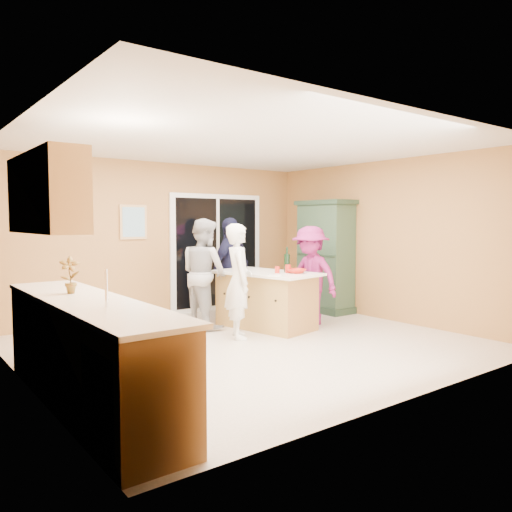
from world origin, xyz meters
TOP-DOWN VIEW (x-y plane):
  - floor at (0.00, 0.00)m, footprint 5.50×5.50m
  - ceiling at (0.00, 0.00)m, footprint 5.50×5.00m
  - wall_back at (0.00, 2.50)m, footprint 5.50×0.10m
  - wall_front at (0.00, -2.50)m, footprint 5.50×0.10m
  - wall_left at (-2.75, 0.00)m, footprint 0.10×5.00m
  - wall_right at (2.75, 0.00)m, footprint 0.10×5.00m
  - left_cabinet_run at (-2.45, -1.05)m, footprint 0.65×3.05m
  - upper_cabinets at (-2.58, -0.20)m, footprint 0.35×1.60m
  - sliding_door at (1.05, 2.46)m, footprint 1.90×0.07m
  - framed_picture at (-0.55, 2.48)m, footprint 0.46×0.04m
  - kitchen_island at (0.79, 0.70)m, footprint 1.17×1.75m
  - green_hutch at (2.49, 1.14)m, footprint 0.57×1.08m
  - woman_white at (0.07, 0.40)m, footprint 0.59×0.68m
  - woman_grey at (0.06, 1.27)m, footprint 0.67×0.84m
  - woman_navy at (0.89, 1.77)m, footprint 1.06×0.76m
  - woman_magenta at (1.47, 0.44)m, footprint 0.69×1.06m
  - serving_bowl at (1.01, 0.26)m, footprint 0.31×0.31m
  - tulip_vase at (-2.45, -0.47)m, footprint 0.21×0.18m
  - tumbler_near at (0.96, 0.38)m, footprint 0.09×0.09m
  - tumbler_far at (0.78, 0.42)m, footprint 0.07×0.07m
  - wine_bottle at (1.00, 0.45)m, footprint 0.09×0.09m
  - white_plate at (0.61, 0.27)m, footprint 0.21×0.21m

SIDE VIEW (x-z plane):
  - floor at x=0.00m, z-range 0.00..0.00m
  - kitchen_island at x=0.79m, z-range -0.03..0.82m
  - left_cabinet_run at x=-2.45m, z-range -0.16..1.08m
  - woman_magenta at x=1.47m, z-range 0.00..1.54m
  - woman_white at x=0.07m, z-range 0.00..1.58m
  - woman_grey at x=0.06m, z-range 0.00..1.65m
  - woman_navy at x=0.89m, z-range 0.00..1.68m
  - white_plate at x=0.61m, z-range 0.85..0.86m
  - serving_bowl at x=1.01m, z-range 0.85..0.92m
  - tumbler_far at x=0.78m, z-range 0.85..0.95m
  - tumbler_near at x=0.96m, z-range 0.85..0.97m
  - green_hutch at x=2.49m, z-range -0.03..1.96m
  - wine_bottle at x=1.00m, z-range 0.81..1.19m
  - sliding_door at x=1.05m, z-range 0.00..2.10m
  - tulip_vase at x=-2.45m, z-range 0.94..1.29m
  - wall_back at x=0.00m, z-range 0.00..2.60m
  - wall_front at x=0.00m, z-range 0.00..2.60m
  - wall_left at x=-2.75m, z-range 0.00..2.60m
  - wall_right at x=2.75m, z-range 0.00..2.60m
  - framed_picture at x=-0.55m, z-range 1.32..1.88m
  - upper_cabinets at x=-2.58m, z-range 1.50..2.25m
  - ceiling at x=0.00m, z-range 2.55..2.65m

